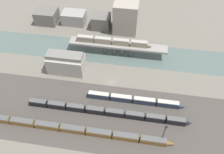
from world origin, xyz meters
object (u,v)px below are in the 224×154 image
object	(u,v)px
warehouse_building	(66,63)
train_on_bridge	(114,41)
train_yard_far	(135,100)
signal_tower	(164,134)
train_yard_near	(63,128)
train_yard_mid	(107,112)

from	to	relation	value
warehouse_building	train_on_bridge	bearing A→B (deg)	39.35
train_yard_far	warehouse_building	bearing A→B (deg)	157.96
warehouse_building	signal_tower	world-z (taller)	warehouse_building
train_yard_near	warehouse_building	size ratio (longest dim) A/B	4.92
train_yard_mid	train_yard_far	xyz separation A→B (m)	(14.02, 10.12, -0.06)
train_on_bridge	signal_tower	size ratio (longest dim) A/B	3.62
train_yard_near	train_yard_mid	bearing A→B (deg)	31.91
train_yard_mid	warehouse_building	size ratio (longest dim) A/B	3.90
train_yard_near	warehouse_building	xyz separation A→B (m)	(-10.03, 40.44, 4.83)
train_yard_mid	warehouse_building	distance (m)	41.32
train_on_bridge	train_yard_near	world-z (taller)	train_on_bridge
train_on_bridge	signal_tower	xyz separation A→B (m)	(32.49, -60.49, -2.64)
train_on_bridge	warehouse_building	world-z (taller)	warehouse_building
train_yard_mid	signal_tower	distance (m)	31.17
train_on_bridge	warehouse_building	size ratio (longest dim) A/B	2.26
train_on_bridge	train_yard_mid	world-z (taller)	train_on_bridge
train_yard_near	train_yard_far	xyz separation A→B (m)	(34.06, 22.60, 0.17)
train_yard_mid	train_yard_far	world-z (taller)	train_yard_mid
train_yard_near	warehouse_building	world-z (taller)	warehouse_building
train_yard_mid	train_yard_far	bearing A→B (deg)	35.82
train_yard_near	train_yard_mid	distance (m)	23.60
train_on_bridge	train_yard_far	world-z (taller)	train_on_bridge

